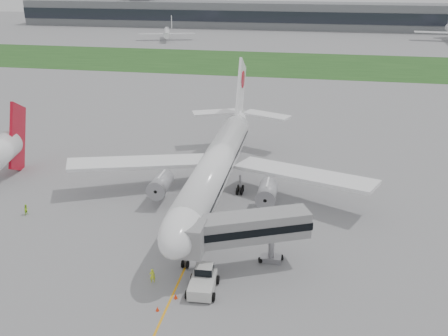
% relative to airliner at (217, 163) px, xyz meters
% --- Properties ---
extents(ground, '(600.00, 600.00, 0.00)m').
position_rel_airliner_xyz_m(ground, '(0.00, -4.87, -5.66)').
color(ground, '#98989B').
rests_on(ground, ground).
extents(apron_markings, '(70.00, 70.00, 0.04)m').
position_rel_airliner_xyz_m(apron_markings, '(0.00, -9.87, -5.66)').
color(apron_markings, '#F7A115').
rests_on(apron_markings, ground).
extents(grass_strip, '(600.00, 50.00, 0.02)m').
position_rel_airliner_xyz_m(grass_strip, '(0.00, 115.13, -5.65)').
color(grass_strip, '#234D1D').
rests_on(grass_strip, ground).
extents(terminal_building, '(320.00, 22.30, 14.00)m').
position_rel_airliner_xyz_m(terminal_building, '(0.00, 225.00, 1.34)').
color(terminal_building, slate).
rests_on(terminal_building, ground).
extents(control_tower, '(12.00, 12.00, 56.00)m').
position_rel_airliner_xyz_m(control_tower, '(-90.00, 227.13, -5.66)').
color(control_tower, slate).
rests_on(control_tower, ground).
extents(airliner, '(48.13, 53.95, 17.88)m').
position_rel_airliner_xyz_m(airliner, '(0.00, 0.00, 0.00)').
color(airliner, white).
rests_on(airliner, ground).
extents(pushback_tug, '(3.44, 4.90, 2.44)m').
position_rel_airliner_xyz_m(pushback_tug, '(3.05, -23.63, -4.54)').
color(pushback_tug, silver).
rests_on(pushback_tug, ground).
extents(jet_bridge, '(14.80, 9.90, 7.17)m').
position_rel_airliner_xyz_m(jet_bridge, '(6.49, -18.93, -0.36)').
color(jet_bridge, gray).
rests_on(jet_bridge, ground).
extents(safety_cone_left, '(0.38, 0.38, 0.52)m').
position_rel_airliner_xyz_m(safety_cone_left, '(-0.82, -28.24, -5.40)').
color(safety_cone_left, '#FB340D').
rests_on(safety_cone_left, ground).
extents(safety_cone_right, '(0.43, 0.43, 0.59)m').
position_rel_airliner_xyz_m(safety_cone_right, '(0.50, -25.86, -5.37)').
color(safety_cone_right, '#FB340D').
rests_on(safety_cone_right, ground).
extents(ground_crew_near, '(0.75, 0.63, 1.76)m').
position_rel_airliner_xyz_m(ground_crew_near, '(-2.89, -23.46, -4.78)').
color(ground_crew_near, '#DEF729').
rests_on(ground_crew_near, ground).
extents(ground_crew_far, '(0.77, 0.90, 1.61)m').
position_rel_airliner_xyz_m(ground_crew_far, '(-26.03, -10.81, -4.86)').
color(ground_crew_far, '#A8EE27').
rests_on(ground_crew_far, ground).
extents(neighbor_aircraft, '(6.17, 15.91, 12.84)m').
position_rel_airliner_xyz_m(neighbor_aircraft, '(-36.59, 0.55, -0.57)').
color(neighbor_aircraft, '#B40A1D').
rests_on(neighbor_aircraft, ground).
extents(distant_aircraft_left, '(32.17, 30.05, 10.18)m').
position_rel_airliner_xyz_m(distant_aircraft_left, '(-57.86, 166.64, -5.66)').
color(distant_aircraft_left, white).
rests_on(distant_aircraft_left, ground).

